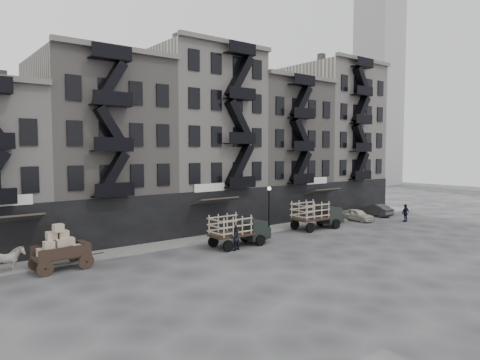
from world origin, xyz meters
TOP-DOWN VIEW (x-y plane):
  - ground at (0.00, 0.00)m, footprint 140.00×140.00m
  - sidewalk at (0.00, 3.75)m, footprint 55.00×2.50m
  - building_midwest at (-10.00, 9.83)m, footprint 10.00×11.35m
  - building_center at (-0.00, 9.82)m, footprint 10.00×11.35m
  - building_mideast at (10.00, 9.83)m, footprint 10.00×11.35m
  - building_east at (20.00, 9.82)m, footprint 10.00×11.35m
  - lamp_post at (3.00, 2.60)m, footprint 0.36×0.36m
  - distant_tower at (60.00, 30.00)m, footprint 8.00×8.00m
  - horse at (-18.50, 2.60)m, footprint 2.09×1.11m
  - wagon at (-15.63, 1.68)m, footprint 3.59×2.07m
  - stake_truck_west at (-2.53, 0.00)m, footprint 5.17×2.18m
  - stake_truck_east at (7.98, 1.21)m, footprint 5.63×2.56m
  - car_east at (14.97, 1.73)m, footprint 1.76×3.87m
  - car_far at (19.58, 2.60)m, footprint 1.94×4.28m
  - pedestrian_mid at (-3.67, -0.88)m, footprint 1.09×0.95m
  - policeman at (18.58, -1.76)m, footprint 1.15×0.59m

SIDE VIEW (x-z plane):
  - ground at x=0.00m, z-range 0.00..0.00m
  - sidewalk at x=0.00m, z-range 0.00..0.15m
  - car_east at x=14.97m, z-range 0.00..1.29m
  - car_far at x=19.58m, z-range 0.00..1.36m
  - horse at x=-18.50m, z-range 0.00..1.70m
  - policeman at x=18.58m, z-range 0.00..1.88m
  - pedestrian_mid at x=-3.67m, z-range 0.00..1.93m
  - stake_truck_west at x=-2.53m, z-range 0.18..2.76m
  - stake_truck_east at x=7.98m, z-range 0.20..2.96m
  - wagon at x=-15.63m, z-range 0.21..3.16m
  - lamp_post at x=3.00m, z-range 0.64..4.92m
  - building_midwest at x=-10.00m, z-range -0.60..15.60m
  - building_mideast at x=10.00m, z-range -0.60..15.60m
  - building_center at x=0.00m, z-range -0.60..17.60m
  - building_east at x=20.00m, z-range -0.60..18.60m
  - distant_tower at x=60.00m, z-range 0.76..66.76m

